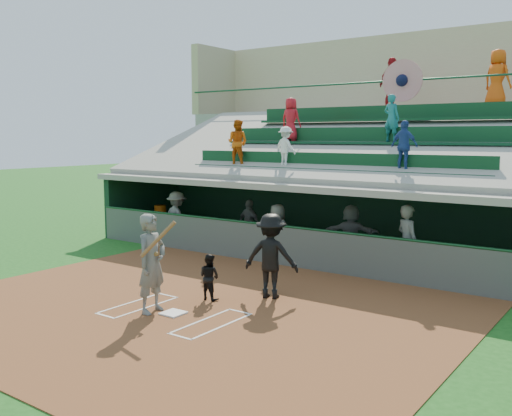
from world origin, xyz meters
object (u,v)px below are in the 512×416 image
Objects in this scene: batter_at_plate at (152,263)px; white_table at (161,226)px; home_plate at (173,313)px; water_cooler at (160,211)px; catcher at (209,277)px.

white_table is (-6.45, 6.69, -0.69)m from batter_at_plate.
water_cooler is at bearing 136.54° from home_plate.
water_cooler reaches higher than catcher.
home_plate is 9.50m from white_table.
water_cooler reaches higher than white_table.
batter_at_plate is 9.38m from water_cooler.
catcher reaches higher than home_plate.
white_table is (-6.88, 6.54, 0.32)m from home_plate.
water_cooler is (-6.88, 5.37, 0.35)m from catcher.
batter_at_plate is 1.51m from catcher.
water_cooler reaches higher than home_plate.
batter_at_plate reaches higher than catcher.
batter_at_plate is 9.32m from white_table.
home_plate is 9.62m from water_cooler.
water_cooler is at bearing 163.84° from white_table.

